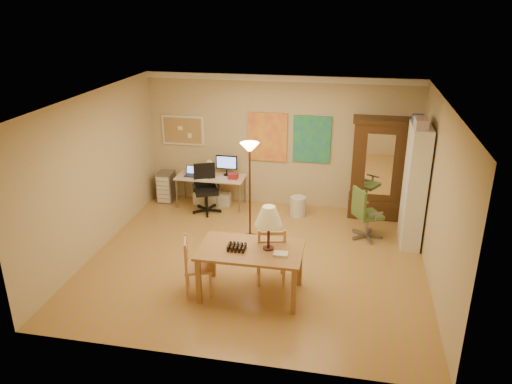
% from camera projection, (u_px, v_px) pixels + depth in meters
% --- Properties ---
extents(floor, '(5.50, 5.50, 0.00)m').
position_uv_depth(floor, '(256.00, 260.00, 8.36)').
color(floor, '#A6823A').
rests_on(floor, ground).
extents(crown_molding, '(5.50, 0.08, 0.12)m').
position_uv_depth(crown_molding, '(281.00, 78.00, 9.63)').
color(crown_molding, white).
rests_on(crown_molding, floor).
extents(corkboard, '(0.90, 0.04, 0.62)m').
position_uv_depth(corkboard, '(183.00, 130.00, 10.43)').
color(corkboard, tan).
rests_on(corkboard, floor).
extents(art_panel_left, '(0.80, 0.04, 1.00)m').
position_uv_depth(art_panel_left, '(268.00, 137.00, 10.12)').
color(art_panel_left, yellow).
rests_on(art_panel_left, floor).
extents(art_panel_right, '(0.75, 0.04, 0.95)m').
position_uv_depth(art_panel_right, '(312.00, 139.00, 9.96)').
color(art_panel_right, teal).
rests_on(art_panel_right, floor).
extents(dining_table, '(1.50, 0.90, 1.41)m').
position_uv_depth(dining_table, '(257.00, 240.00, 7.10)').
color(dining_table, brown).
rests_on(dining_table, floor).
extents(ladder_chair_back, '(0.52, 0.50, 0.94)m').
position_uv_depth(ladder_chair_back, '(271.00, 256.00, 7.59)').
color(ladder_chair_back, tan).
rests_on(ladder_chair_back, floor).
extents(ladder_chair_left, '(0.50, 0.51, 0.89)m').
position_uv_depth(ladder_chair_left, '(196.00, 267.00, 7.31)').
color(ladder_chair_left, tan).
rests_on(ladder_chair_left, floor).
extents(torchiere_lamp, '(0.33, 0.33, 1.80)m').
position_uv_depth(torchiere_lamp, '(250.00, 163.00, 8.59)').
color(torchiere_lamp, '#402019').
rests_on(torchiere_lamp, floor).
extents(computer_desk, '(1.42, 0.62, 1.07)m').
position_uv_depth(computer_desk, '(213.00, 187.00, 10.42)').
color(computer_desk, beige).
rests_on(computer_desk, floor).
extents(office_chair_black, '(0.60, 0.60, 0.98)m').
position_uv_depth(office_chair_black, '(206.00, 199.00, 10.15)').
color(office_chair_black, black).
rests_on(office_chair_black, floor).
extents(office_chair_green, '(0.60, 0.60, 0.97)m').
position_uv_depth(office_chair_green, '(365.00, 225.00, 9.03)').
color(office_chair_green, slate).
rests_on(office_chair_green, floor).
extents(drawer_cart, '(0.32, 0.39, 0.64)m').
position_uv_depth(drawer_cart, '(166.00, 187.00, 10.65)').
color(drawer_cart, slate).
rests_on(drawer_cart, floor).
extents(armoire, '(1.08, 0.51, 1.99)m').
position_uv_depth(armoire, '(377.00, 175.00, 9.73)').
color(armoire, '#37200F').
rests_on(armoire, floor).
extents(bookshelf, '(0.32, 0.86, 2.14)m').
position_uv_depth(bookshelf, '(414.00, 187.00, 8.58)').
color(bookshelf, white).
rests_on(bookshelf, floor).
extents(wastebin, '(0.31, 0.31, 0.39)m').
position_uv_depth(wastebin, '(298.00, 206.00, 9.98)').
color(wastebin, silver).
rests_on(wastebin, floor).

